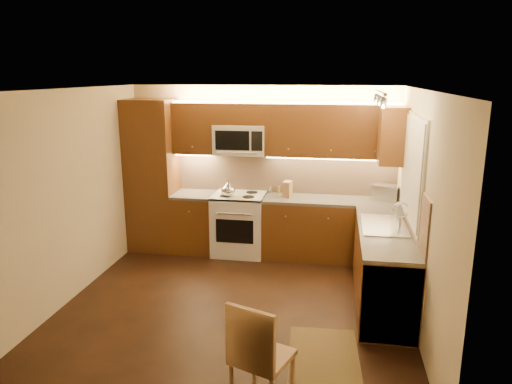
% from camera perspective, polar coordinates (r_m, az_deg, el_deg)
% --- Properties ---
extents(floor, '(4.00, 4.00, 0.01)m').
position_cam_1_polar(floor, '(5.82, -2.43, -13.29)').
color(floor, black).
rests_on(floor, ground).
extents(ceiling, '(4.00, 4.00, 0.01)m').
position_cam_1_polar(ceiling, '(5.18, -2.72, 12.14)').
color(ceiling, beige).
rests_on(ceiling, ground).
extents(wall_back, '(4.00, 0.01, 2.50)m').
position_cam_1_polar(wall_back, '(7.28, 0.76, 2.75)').
color(wall_back, '#C3B28E').
rests_on(wall_back, ground).
extents(wall_front, '(4.00, 0.01, 2.50)m').
position_cam_1_polar(wall_front, '(3.54, -9.52, -9.72)').
color(wall_front, '#C3B28E').
rests_on(wall_front, ground).
extents(wall_left, '(0.01, 4.00, 2.50)m').
position_cam_1_polar(wall_left, '(6.10, -21.26, -0.41)').
color(wall_left, '#C3B28E').
rests_on(wall_left, ground).
extents(wall_right, '(0.01, 4.00, 2.50)m').
position_cam_1_polar(wall_right, '(5.32, 18.99, -2.21)').
color(wall_right, '#C3B28E').
rests_on(wall_right, ground).
extents(pantry, '(0.70, 0.60, 2.30)m').
position_cam_1_polar(pantry, '(7.45, -12.25, 1.91)').
color(pantry, '#4B2910').
rests_on(pantry, floor).
extents(base_cab_back_left, '(0.62, 0.60, 0.86)m').
position_cam_1_polar(base_cab_back_left, '(7.42, -7.22, -3.69)').
color(base_cab_back_left, '#4B2910').
rests_on(base_cab_back_left, floor).
extents(counter_back_left, '(0.62, 0.60, 0.04)m').
position_cam_1_polar(counter_back_left, '(7.30, -7.32, -0.32)').
color(counter_back_left, '#3E3B38').
rests_on(counter_back_left, base_cab_back_left).
extents(base_cab_back_right, '(1.92, 0.60, 0.86)m').
position_cam_1_polar(base_cab_back_right, '(7.11, 8.69, -4.51)').
color(base_cab_back_right, '#4B2910').
rests_on(base_cab_back_right, floor).
extents(counter_back_right, '(1.92, 0.60, 0.04)m').
position_cam_1_polar(counter_back_right, '(6.99, 8.82, -1.01)').
color(counter_back_right, '#3E3B38').
rests_on(counter_back_right, base_cab_back_right).
extents(base_cab_right, '(0.60, 2.00, 0.86)m').
position_cam_1_polar(base_cab_right, '(5.92, 14.87, -8.68)').
color(base_cab_right, '#4B2910').
rests_on(base_cab_right, floor).
extents(counter_right, '(0.60, 2.00, 0.04)m').
position_cam_1_polar(counter_right, '(5.77, 15.14, -4.55)').
color(counter_right, '#3E3B38').
rests_on(counter_right, base_cab_right).
extents(dishwasher, '(0.58, 0.60, 0.84)m').
position_cam_1_polar(dishwasher, '(5.29, 15.51, -11.57)').
color(dishwasher, silver).
rests_on(dishwasher, floor).
extents(backsplash_back, '(3.30, 0.02, 0.60)m').
position_cam_1_polar(backsplash_back, '(7.24, 3.49, 2.26)').
color(backsplash_back, tan).
rests_on(backsplash_back, wall_back).
extents(backsplash_right, '(0.02, 2.00, 0.60)m').
position_cam_1_polar(backsplash_right, '(5.72, 18.24, -1.59)').
color(backsplash_right, tan).
rests_on(backsplash_right, wall_right).
extents(upper_cab_back_left, '(0.62, 0.35, 0.75)m').
position_cam_1_polar(upper_cab_back_left, '(7.24, -7.28, 7.58)').
color(upper_cab_back_left, '#4B2910').
rests_on(upper_cab_back_left, wall_back).
extents(upper_cab_back_right, '(1.92, 0.35, 0.75)m').
position_cam_1_polar(upper_cab_back_right, '(6.93, 9.15, 7.24)').
color(upper_cab_back_right, '#4B2910').
rests_on(upper_cab_back_right, wall_back).
extents(upper_cab_bridge, '(0.76, 0.35, 0.31)m').
position_cam_1_polar(upper_cab_bridge, '(7.05, -1.88, 9.32)').
color(upper_cab_bridge, '#4B2910').
rests_on(upper_cab_bridge, wall_back).
extents(upper_cab_right_corner, '(0.35, 0.50, 0.75)m').
position_cam_1_polar(upper_cab_right_corner, '(6.54, 16.02, 6.50)').
color(upper_cab_right_corner, '#4B2910').
rests_on(upper_cab_right_corner, wall_right).
extents(stove, '(0.76, 0.65, 0.92)m').
position_cam_1_polar(stove, '(7.22, -2.02, -3.83)').
color(stove, silver).
rests_on(stove, floor).
extents(microwave, '(0.76, 0.38, 0.44)m').
position_cam_1_polar(microwave, '(7.07, -1.88, 6.28)').
color(microwave, silver).
rests_on(microwave, wall_back).
extents(window_frame, '(0.03, 1.44, 1.24)m').
position_cam_1_polar(window_frame, '(5.77, 18.28, 2.63)').
color(window_frame, silver).
rests_on(window_frame, wall_right).
extents(window_blinds, '(0.02, 1.36, 1.16)m').
position_cam_1_polar(window_blinds, '(5.77, 18.08, 2.64)').
color(window_blinds, silver).
rests_on(window_blinds, wall_right).
extents(sink, '(0.52, 0.86, 0.15)m').
position_cam_1_polar(sink, '(5.88, 15.07, -3.21)').
color(sink, silver).
rests_on(sink, counter_right).
extents(faucet, '(0.20, 0.04, 0.30)m').
position_cam_1_polar(faucet, '(5.88, 16.87, -2.57)').
color(faucet, silver).
rests_on(faucet, counter_right).
extents(track_light_bar, '(0.04, 1.20, 0.03)m').
position_cam_1_polar(track_light_bar, '(5.48, 14.61, 11.39)').
color(track_light_bar, silver).
rests_on(track_light_bar, ceiling).
extents(kettle, '(0.24, 0.24, 0.24)m').
position_cam_1_polar(kettle, '(6.95, -3.33, 0.41)').
color(kettle, silver).
rests_on(kettle, stove).
extents(toaster_oven, '(0.44, 0.38, 0.22)m').
position_cam_1_polar(toaster_oven, '(7.08, 15.27, -0.05)').
color(toaster_oven, silver).
rests_on(toaster_oven, counter_back_right).
extents(knife_block, '(0.14, 0.19, 0.24)m').
position_cam_1_polar(knife_block, '(7.00, 3.78, 0.34)').
color(knife_block, '#8E5E40').
rests_on(knife_block, counter_back_right).
extents(spice_jar_a, '(0.05, 0.05, 0.09)m').
position_cam_1_polar(spice_jar_a, '(7.24, 1.73, 0.22)').
color(spice_jar_a, silver).
rests_on(spice_jar_a, counter_back_right).
extents(spice_jar_b, '(0.05, 0.05, 0.11)m').
position_cam_1_polar(spice_jar_b, '(7.25, 2.71, 0.29)').
color(spice_jar_b, olive).
rests_on(spice_jar_b, counter_back_right).
extents(spice_jar_c, '(0.05, 0.05, 0.09)m').
position_cam_1_polar(spice_jar_c, '(7.21, 3.46, 0.15)').
color(spice_jar_c, silver).
rests_on(spice_jar_c, counter_back_right).
extents(spice_jar_d, '(0.06, 0.06, 0.10)m').
position_cam_1_polar(spice_jar_d, '(7.25, 1.75, 0.29)').
color(spice_jar_d, '#A05A30').
rests_on(spice_jar_d, counter_back_right).
extents(soap_bottle, '(0.08, 0.08, 0.17)m').
position_cam_1_polar(soap_bottle, '(6.42, 16.81, -1.80)').
color(soap_bottle, '#B7B7BC').
rests_on(soap_bottle, counter_right).
extents(rug, '(0.73, 1.04, 0.01)m').
position_cam_1_polar(rug, '(4.93, 8.08, -18.77)').
color(rug, black).
rests_on(rug, floor).
extents(dining_chair, '(0.55, 0.55, 0.96)m').
position_cam_1_polar(dining_chair, '(4.04, 0.78, -18.76)').
color(dining_chair, '#8E5E40').
rests_on(dining_chair, floor).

